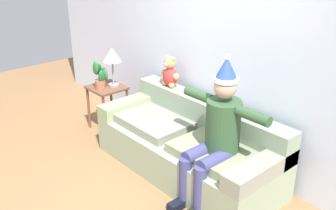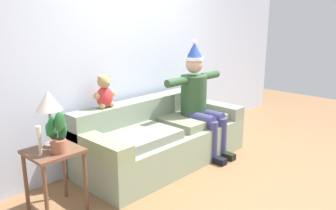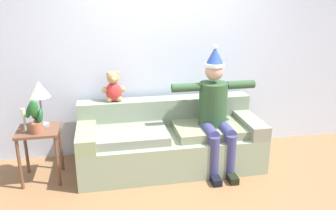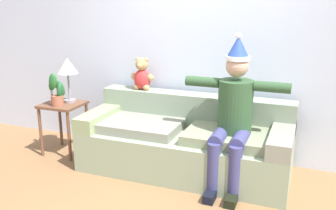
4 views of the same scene
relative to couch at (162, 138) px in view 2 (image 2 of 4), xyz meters
name	(u,v)px [view 2 (image 2 of 4)]	position (x,y,z in m)	size (l,w,h in m)	color
ground_plane	(230,187)	(0.00, -1.01, -0.31)	(10.00, 10.00, 0.00)	olive
back_wall	(132,52)	(0.00, 0.54, 1.04)	(7.00, 0.10, 2.70)	silver
couch	(162,138)	(0.00, 0.00, 0.00)	(2.21, 0.90, 0.78)	gray
person_seated	(199,98)	(0.53, -0.16, 0.44)	(1.02, 0.77, 1.50)	#2E4E2E
teddy_bear	(105,93)	(-0.64, 0.28, 0.64)	(0.29, 0.17, 0.38)	red
side_table	(54,162)	(-1.51, -0.09, 0.19)	(0.46, 0.44, 0.62)	brown
table_lamp	(49,103)	(-1.47, 0.00, 0.72)	(0.24, 0.24, 0.53)	gray
potted_plant	(57,134)	(-1.51, -0.18, 0.48)	(0.22, 0.20, 0.39)	#9B5A40
candle_tall	(39,136)	(-1.64, -0.11, 0.47)	(0.04, 0.04, 0.26)	beige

